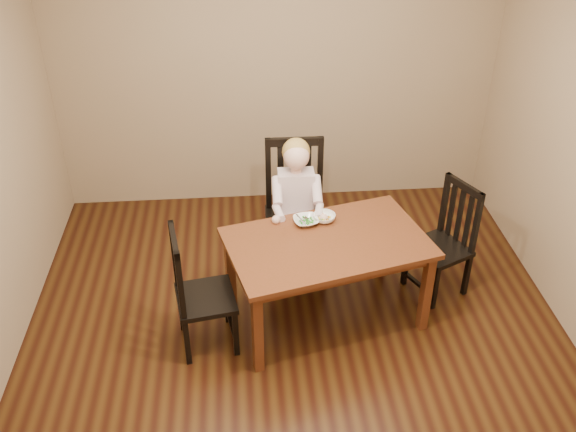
{
  "coord_description": "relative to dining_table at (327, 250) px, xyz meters",
  "views": [
    {
      "loc": [
        -0.35,
        -3.49,
        3.32
      ],
      "look_at": [
        -0.04,
        0.25,
        0.88
      ],
      "focal_mm": 40.0,
      "sensor_mm": 36.0,
      "label": 1
    }
  ],
  "objects": [
    {
      "name": "chair_child",
      "position": [
        -0.17,
        0.67,
        -0.08
      ],
      "size": [
        0.49,
        0.47,
        1.12
      ],
      "rotation": [
        0.0,
        0.0,
        3.13
      ],
      "color": "black",
      "rests_on": "room"
    },
    {
      "name": "fork",
      "position": [
        -0.16,
        0.21,
        0.13
      ],
      "size": [
        0.09,
        0.12,
        0.05
      ],
      "rotation": [
        0.0,
        0.0,
        0.62
      ],
      "color": "silver",
      "rests_on": "bowl_peas"
    },
    {
      "name": "room",
      "position": [
        -0.24,
        -0.18,
        0.73
      ],
      "size": [
        4.01,
        4.01,
        2.71
      ],
      "color": "#3D230D",
      "rests_on": "ground"
    },
    {
      "name": "chair_left",
      "position": [
        -0.92,
        -0.21,
        -0.16
      ],
      "size": [
        0.46,
        0.48,
        0.96
      ],
      "rotation": [
        0.0,
        0.0,
        -1.4
      ],
      "color": "black",
      "rests_on": "room"
    },
    {
      "name": "bowl_peas",
      "position": [
        -0.13,
        0.23,
        0.1
      ],
      "size": [
        0.21,
        0.21,
        0.04
      ],
      "primitive_type": "imported",
      "rotation": [
        0.0,
        0.0,
        0.17
      ],
      "color": "white",
      "rests_on": "dining_table"
    },
    {
      "name": "chair_right",
      "position": [
        0.96,
        0.27,
        -0.17
      ],
      "size": [
        0.52,
        0.53,
        0.93
      ],
      "rotation": [
        0.0,
        0.0,
        2.02
      ],
      "color": "black",
      "rests_on": "room"
    },
    {
      "name": "bowl_veg",
      "position": [
        0.01,
        0.26,
        0.11
      ],
      "size": [
        0.2,
        0.2,
        0.05
      ],
      "primitive_type": "imported",
      "rotation": [
        0.0,
        0.0,
        0.22
      ],
      "color": "white",
      "rests_on": "dining_table"
    },
    {
      "name": "toddler",
      "position": [
        -0.17,
        0.61,
        0.08
      ],
      "size": [
        0.38,
        0.47,
        0.64
      ],
      "primitive_type": null,
      "rotation": [
        0.0,
        0.0,
        3.13
      ],
      "color": "beige",
      "rests_on": "chair_child"
    },
    {
      "name": "dining_table",
      "position": [
        0.0,
        0.0,
        0.0
      ],
      "size": [
        1.57,
        1.16,
        0.7
      ],
      "rotation": [
        0.0,
        0.0,
        0.25
      ],
      "color": "#542B13",
      "rests_on": "room"
    }
  ]
}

